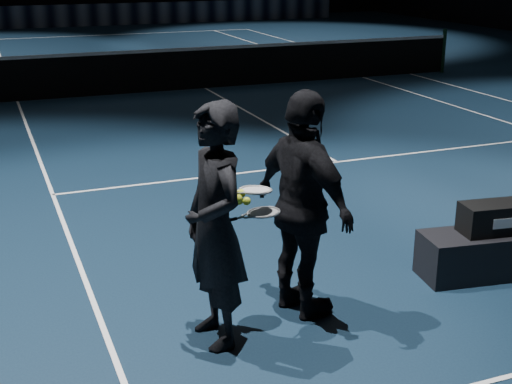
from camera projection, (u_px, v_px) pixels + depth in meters
floor at (206, 89)px, 16.23m from camera, size 36.00×36.00×0.00m
court_lines at (206, 89)px, 16.23m from camera, size 10.98×23.78×0.01m
net_post_right at (443, 51)px, 18.28m from camera, size 0.10×0.10×1.10m
net_mesh at (206, 69)px, 16.09m from camera, size 12.80×0.02×0.86m
net_tape at (205, 48)px, 15.94m from camera, size 12.80×0.03×0.07m
sponsor_backdrop at (93, 15)px, 29.75m from camera, size 22.00×0.15×0.90m
player_bench at (494, 253)px, 6.87m from camera, size 1.51×0.68×0.44m
racket_bag at (498, 217)px, 6.75m from camera, size 0.76×0.41×0.29m
bag_signature at (510, 223)px, 6.61m from camera, size 0.34×0.05×0.10m
player_a at (215, 227)px, 5.46m from camera, size 0.53×0.75×1.95m
player_b at (304, 206)px, 5.90m from camera, size 0.75×1.22×1.95m
racket_lower at (264, 212)px, 5.68m from camera, size 0.71×0.35×0.03m
racket_upper at (256, 190)px, 5.63m from camera, size 0.71×0.40×0.10m
tennis_balls at (242, 199)px, 5.54m from camera, size 0.12×0.10×0.12m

